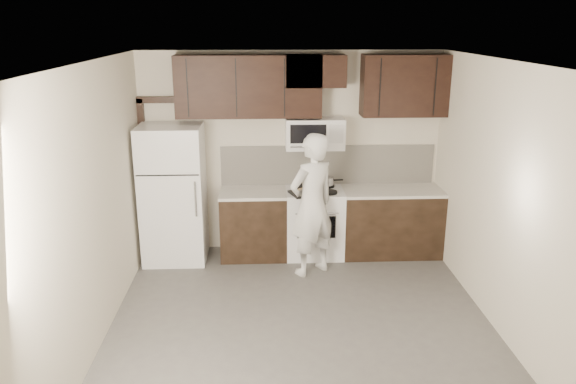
{
  "coord_description": "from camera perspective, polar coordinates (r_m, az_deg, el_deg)",
  "views": [
    {
      "loc": [
        -0.38,
        -5.14,
        3.06
      ],
      "look_at": [
        -0.1,
        0.9,
        1.21
      ],
      "focal_mm": 35.0,
      "sensor_mm": 36.0,
      "label": 1
    }
  ],
  "objects": [
    {
      "name": "pizza",
      "position": [
        7.26,
        2.04,
        0.08
      ],
      "size": [
        0.38,
        0.38,
        0.02
      ],
      "primitive_type": "cylinder",
      "rotation": [
        0.0,
        0.0,
        0.31
      ],
      "color": "tan",
      "rests_on": "baking_tray"
    },
    {
      "name": "counter_run",
      "position": [
        7.61,
        4.96,
        -3.06
      ],
      "size": [
        2.95,
        0.64,
        0.91
      ],
      "color": "black",
      "rests_on": "floor"
    },
    {
      "name": "saucepan",
      "position": [
        7.57,
        4.01,
        1.04
      ],
      "size": [
        0.31,
        0.18,
        0.17
      ],
      "color": "silver",
      "rests_on": "stove"
    },
    {
      "name": "floor",
      "position": [
        5.99,
        1.42,
        -13.68
      ],
      "size": [
        4.5,
        4.5,
        0.0
      ],
      "primitive_type": "plane",
      "color": "#504E4B",
      "rests_on": "ground"
    },
    {
      "name": "ceiling",
      "position": [
        5.17,
        1.64,
        13.03
      ],
      "size": [
        4.5,
        4.5,
        0.0
      ],
      "primitive_type": "plane",
      "rotation": [
        3.14,
        0.0,
        0.0
      ],
      "color": "white",
      "rests_on": "back_wall"
    },
    {
      "name": "upper_cabinets",
      "position": [
        7.28,
        2.05,
        10.88
      ],
      "size": [
        3.48,
        0.35,
        0.78
      ],
      "color": "black",
      "rests_on": "back_wall"
    },
    {
      "name": "backsplash",
      "position": [
        7.66,
        4.05,
        2.78
      ],
      "size": [
        2.9,
        0.02,
        0.54
      ],
      "primitive_type": "cube",
      "color": "beige",
      "rests_on": "counter_run"
    },
    {
      "name": "back_wall",
      "position": [
        7.59,
        0.3,
        4.01
      ],
      "size": [
        4.0,
        0.0,
        4.0
      ],
      "primitive_type": "plane",
      "rotation": [
        1.57,
        0.0,
        0.0
      ],
      "color": "beige",
      "rests_on": "ground"
    },
    {
      "name": "stove",
      "position": [
        7.57,
        2.68,
        -3.08
      ],
      "size": [
        0.76,
        0.66,
        0.94
      ],
      "color": "white",
      "rests_on": "floor"
    },
    {
      "name": "refrigerator",
      "position": [
        7.44,
        -11.56,
        -0.19
      ],
      "size": [
        0.8,
        0.76,
        1.8
      ],
      "color": "white",
      "rests_on": "floor"
    },
    {
      "name": "person",
      "position": [
        6.88,
        2.44,
        -1.32
      ],
      "size": [
        0.78,
        0.72,
        1.79
      ],
      "primitive_type": "imported",
      "rotation": [
        0.0,
        0.0,
        3.74
      ],
      "color": "silver",
      "rests_on": "floor"
    },
    {
      "name": "door_trim",
      "position": [
        7.72,
        -14.08,
        2.94
      ],
      "size": [
        0.5,
        0.08,
        2.12
      ],
      "color": "black",
      "rests_on": "floor"
    },
    {
      "name": "microwave",
      "position": [
        7.36,
        2.73,
        5.97
      ],
      "size": [
        0.76,
        0.42,
        0.4
      ],
      "color": "white",
      "rests_on": "upper_cabinets"
    },
    {
      "name": "baking_tray",
      "position": [
        7.27,
        2.04,
        -0.09
      ],
      "size": [
        0.52,
        0.45,
        0.02
      ],
      "primitive_type": "cube",
      "rotation": [
        0.0,
        0.0,
        0.31
      ],
      "color": "black",
      "rests_on": "counter_run"
    }
  ]
}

